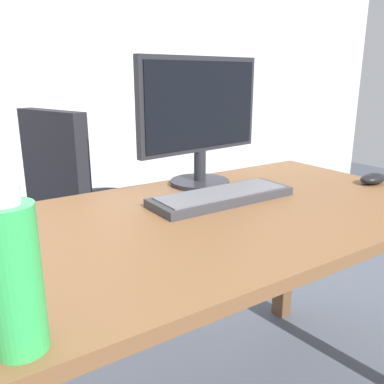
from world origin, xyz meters
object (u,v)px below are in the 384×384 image
Objects in this scene: office_chair at (89,232)px; keyboard at (222,196)px; computer_mouse at (373,179)px; water_bottle at (14,278)px; monitor at (200,117)px.

office_chair is 2.13× the size of keyboard.
water_bottle is (-1.19, -0.25, 0.09)m from computer_mouse.
computer_mouse is at bearing -32.97° from monitor.
monitor reaches higher than computer_mouse.
water_bottle is (-0.69, -0.57, -0.12)m from monitor.
water_bottle reaches higher than keyboard.
monitor is at bearing 147.03° from computer_mouse.
computer_mouse is (0.72, -0.84, 0.31)m from office_chair.
computer_mouse reaches higher than keyboard.
office_chair is 1.15m from computer_mouse.
keyboard is (0.17, -0.71, 0.31)m from office_chair.
water_bottle is at bearing -167.98° from computer_mouse.
computer_mouse is at bearing -49.59° from office_chair.
office_chair reaches higher than keyboard.
office_chair is 4.06× the size of water_bottle.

